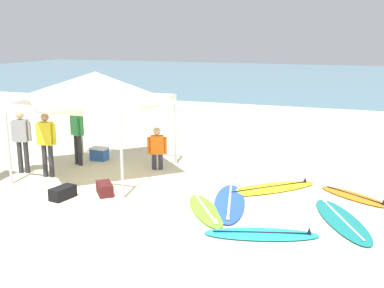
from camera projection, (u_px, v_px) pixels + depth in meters
The scene contains 16 objects.
ground_plane at pixel (165, 189), 11.38m from camera, with size 80.00×80.00×0.00m, color beige.
sea at pixel (313, 77), 41.17m from camera, with size 80.00×36.00×0.10m, color #568499.
canopy_tent at pixel (96, 86), 12.11m from camera, with size 3.31×3.31×2.75m.
surfboard_lime at pixel (206, 210), 9.86m from camera, with size 1.55×1.97×0.19m.
surfboard_orange at pixel (355, 196), 10.71m from camera, with size 1.77×1.40×0.19m.
surfboard_teal at pixel (342, 220), 9.34m from camera, with size 1.61×2.49×0.19m.
surfboard_yellow at pixel (269, 188), 11.30m from camera, with size 2.34×2.24×0.19m.
surfboard_cyan at pixel (262, 234), 8.68m from camera, with size 2.22×1.18×0.19m.
surfboard_blue at pixel (229, 203), 10.32m from camera, with size 1.28×2.61×0.19m.
person_yellow at pixel (46, 141), 12.11m from camera, with size 0.54×0.28×1.71m.
person_grey at pixel (22, 137), 12.47m from camera, with size 0.53×0.32×1.71m.
person_green at pixel (77, 131), 13.28m from camera, with size 0.51×0.35×1.71m.
person_orange at pixel (157, 147), 12.87m from camera, with size 0.52×0.34×1.20m.
gear_bag_near_tent at pixel (63, 193), 10.65m from camera, with size 0.60×0.32×0.28m, color black.
gear_bag_by_pole at pixel (105, 189), 10.93m from camera, with size 0.60×0.32×0.28m, color #4C1919.
cooler_box at pixel (99, 154), 13.94m from camera, with size 0.50×0.36×0.39m.
Camera 1 is at (4.40, -9.91, 3.66)m, focal length 43.35 mm.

